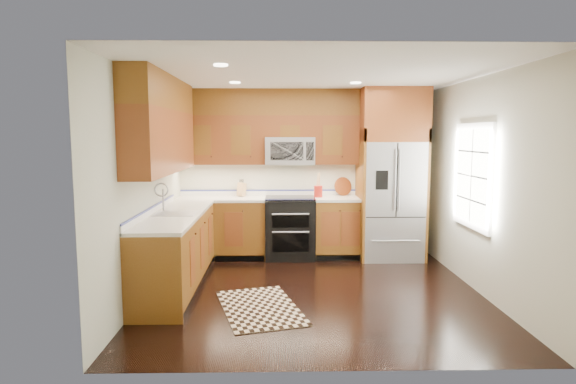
{
  "coord_description": "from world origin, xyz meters",
  "views": [
    {
      "loc": [
        -0.43,
        -5.69,
        1.9
      ],
      "look_at": [
        -0.3,
        0.6,
        1.16
      ],
      "focal_mm": 30.0,
      "sensor_mm": 36.0,
      "label": 1
    }
  ],
  "objects_px": {
    "refrigerator": "(391,174)",
    "utensil_crock": "(318,189)",
    "range": "(290,228)",
    "rug": "(260,307)",
    "knife_block": "(242,189)"
  },
  "relations": [
    {
      "from": "rug",
      "to": "range",
      "type": "bearing_deg",
      "value": 64.87
    },
    {
      "from": "refrigerator",
      "to": "knife_block",
      "type": "bearing_deg",
      "value": 173.54
    },
    {
      "from": "utensil_crock",
      "to": "refrigerator",
      "type": "bearing_deg",
      "value": -5.24
    },
    {
      "from": "utensil_crock",
      "to": "range",
      "type": "bearing_deg",
      "value": -171.75
    },
    {
      "from": "refrigerator",
      "to": "utensil_crock",
      "type": "distance_m",
      "value": 1.14
    },
    {
      "from": "refrigerator",
      "to": "utensil_crock",
      "type": "height_order",
      "value": "refrigerator"
    },
    {
      "from": "range",
      "to": "knife_block",
      "type": "height_order",
      "value": "knife_block"
    },
    {
      "from": "rug",
      "to": "knife_block",
      "type": "distance_m",
      "value": 2.67
    },
    {
      "from": "rug",
      "to": "knife_block",
      "type": "height_order",
      "value": "knife_block"
    },
    {
      "from": "range",
      "to": "rug",
      "type": "xyz_separation_m",
      "value": [
        -0.39,
        -2.21,
        -0.46
      ]
    },
    {
      "from": "rug",
      "to": "knife_block",
      "type": "relative_size",
      "value": 4.92
    },
    {
      "from": "range",
      "to": "utensil_crock",
      "type": "relative_size",
      "value": 2.49
    },
    {
      "from": "range",
      "to": "utensil_crock",
      "type": "distance_m",
      "value": 0.75
    },
    {
      "from": "range",
      "to": "rug",
      "type": "relative_size",
      "value": 0.72
    },
    {
      "from": "range",
      "to": "refrigerator",
      "type": "xyz_separation_m",
      "value": [
        1.55,
        -0.04,
        0.83
      ]
    }
  ]
}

